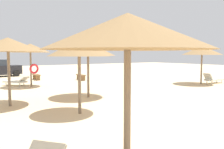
# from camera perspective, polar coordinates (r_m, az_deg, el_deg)

# --- Properties ---
(ground_plane) EXTENTS (80.00, 80.00, 0.00)m
(ground_plane) POSITION_cam_1_polar(r_m,az_deg,el_deg) (10.40, 9.66, -7.76)
(ground_plane) COLOR beige
(parasol_0) EXTENTS (2.99, 2.99, 2.97)m
(parasol_0) POSITION_cam_1_polar(r_m,az_deg,el_deg) (11.22, -23.53, 6.51)
(parasol_0) COLOR #75604C
(parasol_0) RESTS_ON ground
(parasol_2) EXTENTS (2.78, 2.78, 2.93)m
(parasol_2) POSITION_cam_1_polar(r_m,az_deg,el_deg) (3.94, 3.74, 10.07)
(parasol_2) COLOR #75604C
(parasol_2) RESTS_ON ground
(parasol_4) EXTENTS (2.95, 2.95, 2.87)m
(parasol_4) POSITION_cam_1_polar(r_m,az_deg,el_deg) (19.18, 20.62, 5.37)
(parasol_4) COLOR #75604C
(parasol_4) RESTS_ON ground
(parasol_5) EXTENTS (2.66, 2.66, 2.98)m
(parasol_5) POSITION_cam_1_polar(r_m,az_deg,el_deg) (17.39, -18.85, 5.87)
(parasol_5) COLOR #75604C
(parasol_5) RESTS_ON ground
(parasol_6) EXTENTS (2.83, 2.83, 2.85)m
(parasol_6) POSITION_cam_1_polar(r_m,az_deg,el_deg) (12.50, -5.72, 5.98)
(parasol_6) COLOR #75604C
(parasol_6) RESTS_ON ground
(parasol_7) EXTENTS (2.37, 2.37, 2.79)m
(parasol_7) POSITION_cam_1_polar(r_m,az_deg,el_deg) (9.06, -7.83, 6.18)
(parasol_7) COLOR #75604C
(parasol_7) RESTS_ON ground
(lounger_4) EXTENTS (1.89, 0.78, 0.81)m
(lounger_4) POSITION_cam_1_polar(r_m,az_deg,el_deg) (20.20, 22.97, -1.01)
(lounger_4) COLOR silver
(lounger_4) RESTS_ON ground
(lounger_5) EXTENTS (1.64, 1.91, 0.68)m
(lounger_5) POSITION_cam_1_polar(r_m,az_deg,el_deg) (18.54, -21.79, -1.50)
(lounger_5) COLOR silver
(lounger_5) RESTS_ON ground
(bench_0) EXTENTS (0.52, 1.53, 0.49)m
(bench_0) POSITION_cam_1_polar(r_m,az_deg,el_deg) (22.11, -17.55, -0.32)
(bench_0) COLOR brown
(bench_0) RESTS_ON ground
(bench_1) EXTENTS (0.61, 1.54, 0.49)m
(bench_1) POSITION_cam_1_polar(r_m,az_deg,el_deg) (21.00, -7.41, -0.40)
(bench_1) COLOR brown
(bench_1) RESTS_ON ground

